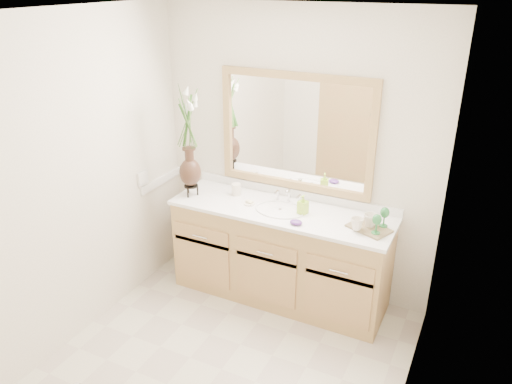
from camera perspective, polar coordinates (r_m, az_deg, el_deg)
The scene contains 22 objects.
floor at distance 3.78m, azimuth -3.97°, elevation -19.56°, with size 2.60×2.60×0.00m, color beige.
ceiling at distance 2.76m, azimuth -5.44°, elevation 19.75°, with size 2.40×2.60×0.02m, color white.
wall_back at distance 4.16m, azimuth 4.57°, elevation 4.17°, with size 2.40×0.02×2.40m, color white.
wall_front at distance 2.26m, azimuth -22.35°, elevation -16.34°, with size 2.40×0.02×2.40m, color white.
wall_left at distance 3.79m, azimuth -20.39°, elevation 0.72°, with size 0.02×2.60×2.40m, color white.
wall_right at distance 2.74m, azimuth 17.81°, elevation -7.98°, with size 0.02×2.60×2.40m, color white.
vanity at distance 4.26m, azimuth 2.76°, elevation -7.18°, with size 1.80×0.55×0.80m.
counter at distance 4.06m, azimuth 2.88°, elevation -2.15°, with size 1.84×0.57×0.03m, color white.
sink at distance 4.07m, azimuth 2.77°, elevation -2.75°, with size 0.38×0.34×0.23m.
mirror at distance 4.08m, azimuth 4.54°, elevation 6.80°, with size 1.32×0.04×0.97m.
switch_plate at distance 4.38m, azimuth -12.81°, elevation 1.57°, with size 0.02×0.12×0.12m, color white.
door at distance 2.58m, azimuth -26.09°, elevation -17.09°, with size 0.80×0.03×2.00m, color tan.
flower_vase at distance 4.14m, azimuth -7.82°, elevation 7.31°, with size 0.22×0.22×0.89m.
tumbler at distance 4.30m, azimuth -2.27°, elevation 0.30°, with size 0.08×0.08×0.10m, color silver.
soap_dish at distance 4.13m, azimuth -0.76°, elevation -1.28°, with size 0.09×0.09×0.03m.
soap_bottle at distance 3.97m, azimuth 5.38°, elevation -1.53°, with size 0.06×0.06×0.14m, color #A3D833.
purple_dish at distance 3.82m, azimuth 4.60°, elevation -3.46°, with size 0.10×0.08×0.03m, color #54297B.
tray at distance 3.83m, azimuth 12.78°, elevation -4.08°, with size 0.30×0.20×0.02m, color brown.
mug_left at distance 3.76m, azimuth 11.47°, elevation -3.54°, with size 0.10×0.09×0.10m, color silver.
mug_right at distance 3.83m, azimuth 12.95°, elevation -3.12°, with size 0.11×0.10×0.11m, color silver.
goblet_front at distance 3.71m, azimuth 13.65°, elevation -3.20°, with size 0.07×0.07×0.15m.
goblet_back at distance 3.83m, azimuth 14.50°, elevation -2.41°, with size 0.07×0.07×0.15m.
Camera 1 is at (1.44, -2.35, 2.59)m, focal length 35.00 mm.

